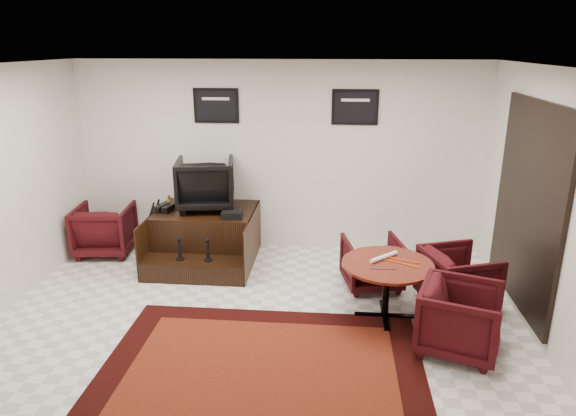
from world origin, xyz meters
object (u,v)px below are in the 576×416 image
object	(u,v)px
armchair_side	(104,227)
meeting_table	(387,270)
table_chair_corner	(460,316)
shine_podium	(206,237)
table_chair_window	(459,275)
table_chair_back	(372,260)
shine_chair	(205,181)

from	to	relation	value
armchair_side	meeting_table	world-z (taller)	armchair_side
meeting_table	table_chair_corner	bearing A→B (deg)	-42.32
shine_podium	table_chair_corner	distance (m)	3.74
table_chair_corner	table_chair_window	bearing A→B (deg)	7.30
armchair_side	table_chair_window	distance (m)	5.03
shine_podium	table_chair_window	bearing A→B (deg)	-17.82
table_chair_back	table_chair_window	xyz separation A→B (m)	(0.99, -0.42, 0.03)
shine_chair	meeting_table	distance (m)	2.96
shine_podium	meeting_table	size ratio (longest dim) A/B	1.44
armchair_side	meeting_table	bearing A→B (deg)	152.70
shine_chair	table_chair_back	size ratio (longest dim) A/B	1.13
shine_podium	table_chair_window	world-z (taller)	table_chair_window
meeting_table	table_chair_back	distance (m)	0.82
meeting_table	armchair_side	bearing A→B (deg)	158.97
armchair_side	table_chair_corner	world-z (taller)	armchair_side
shine_podium	table_chair_back	world-z (taller)	shine_podium
armchair_side	table_chair_corner	xyz separation A→B (m)	(4.69, -2.16, -0.01)
table_chair_window	table_chair_back	bearing A→B (deg)	48.44
armchair_side	table_chair_back	distance (m)	3.97
armchair_side	table_chair_corner	size ratio (longest dim) A/B	1.03
shine_chair	meeting_table	size ratio (longest dim) A/B	0.79
shine_podium	meeting_table	bearing A→B (deg)	-30.32
armchair_side	meeting_table	xyz separation A→B (m)	(4.00, -1.54, 0.18)
meeting_table	table_chair_window	world-z (taller)	table_chair_window
shine_chair	table_chair_window	xyz separation A→B (m)	(3.33, -1.22, -0.75)
shine_chair	table_chair_back	world-z (taller)	shine_chair
shine_chair	table_chair_back	distance (m)	2.59
shine_podium	shine_chair	world-z (taller)	shine_chair
shine_chair	table_chair_corner	xyz separation A→B (m)	(3.13, -2.20, -0.75)
shine_chair	armchair_side	bearing A→B (deg)	-8.59
table_chair_back	meeting_table	bearing A→B (deg)	86.02
table_chair_back	table_chair_corner	size ratio (longest dim) A/B	0.91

